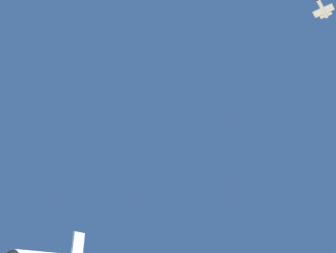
% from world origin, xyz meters
% --- Properties ---
extents(chase_jet_left_wing, '(15.27, 8.48, 4.00)m').
position_xyz_m(chase_jet_left_wing, '(-58.40, 84.34, 106.44)').
color(chase_jet_left_wing, silver).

